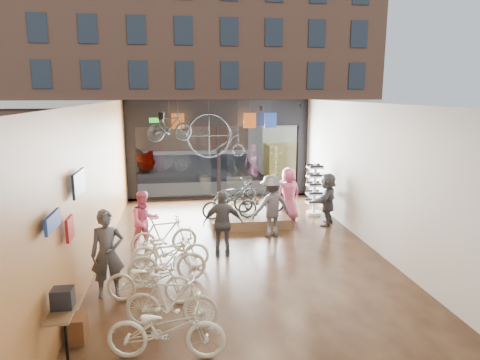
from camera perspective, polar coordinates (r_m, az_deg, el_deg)
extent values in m
cube|color=black|center=(11.25, 0.12, -9.69)|extent=(7.00, 12.00, 0.04)
cube|color=black|center=(10.48, 0.13, 10.27)|extent=(7.00, 12.00, 0.04)
cube|color=#B17036|center=(10.78, -18.72, -0.60)|extent=(0.04, 12.00, 3.80)
cube|color=beige|center=(11.73, 17.40, 0.44)|extent=(0.04, 12.00, 3.80)
cube|color=beige|center=(5.09, 10.27, -13.77)|extent=(7.00, 0.04, 3.80)
cube|color=#198C26|center=(16.30, -11.39, 7.82)|extent=(0.35, 0.06, 0.18)
cube|color=black|center=(25.74, -4.71, 2.47)|extent=(30.00, 18.00, 0.02)
cube|color=slate|center=(18.08, -3.18, -1.20)|extent=(30.00, 2.40, 0.12)
cube|color=slate|center=(29.68, -5.20, 3.81)|extent=(30.00, 2.00, 0.12)
cube|color=brown|center=(32.04, -5.69, 16.82)|extent=(26.00, 5.00, 14.00)
imported|color=gray|center=(22.88, -16.82, 2.78)|extent=(4.39, 1.76, 1.49)
imported|color=beige|center=(7.07, -9.79, -18.99)|extent=(1.92, 0.92, 0.97)
imported|color=beige|center=(7.81, -9.11, -15.70)|extent=(1.73, 0.82, 1.00)
imported|color=beige|center=(8.75, -11.91, -12.99)|extent=(1.84, 0.99, 0.92)
imported|color=beige|center=(9.52, -9.68, -10.53)|extent=(1.70, 0.57, 1.01)
imported|color=beige|center=(10.18, -9.30, -9.21)|extent=(1.82, 0.68, 0.95)
imported|color=beige|center=(11.08, -10.10, -7.30)|extent=(1.74, 0.77, 1.01)
cube|color=brown|center=(13.61, 1.07, -5.11)|extent=(2.40, 1.80, 0.30)
imported|color=black|center=(12.93, -1.41, -3.30)|extent=(1.69, 0.64, 0.88)
imported|color=black|center=(13.53, 2.56, -2.41)|extent=(1.68, 0.71, 0.98)
imported|color=black|center=(14.05, -0.65, -1.95)|extent=(1.86, 1.47, 0.94)
imported|color=#3F3F44|center=(9.06, -17.24, -9.36)|extent=(0.72, 0.53, 1.81)
imported|color=#CC4C72|center=(11.37, -12.59, -5.39)|extent=(0.95, 0.87, 1.59)
imported|color=#3F3F44|center=(10.76, -2.28, -5.77)|extent=(1.03, 0.50, 1.70)
imported|color=#3F3F44|center=(12.17, 4.20, -3.50)|extent=(1.30, 0.97, 1.80)
imported|color=#CC4C72|center=(13.85, 6.50, -1.86)|extent=(0.95, 0.74, 1.71)
imported|color=#3F3F44|center=(13.52, 11.60, -2.51)|extent=(1.21, 1.56, 1.65)
imported|color=black|center=(14.62, -9.40, 6.98)|extent=(1.64, 0.95, 0.95)
cube|color=#CC5919|center=(15.60, -8.27, 7.76)|extent=(0.45, 0.03, 0.55)
cube|color=#CC5919|center=(15.82, 1.33, 7.93)|extent=(0.45, 0.03, 0.55)
cube|color=#1E3F99|center=(15.96, 4.09, 7.94)|extent=(0.45, 0.03, 0.55)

